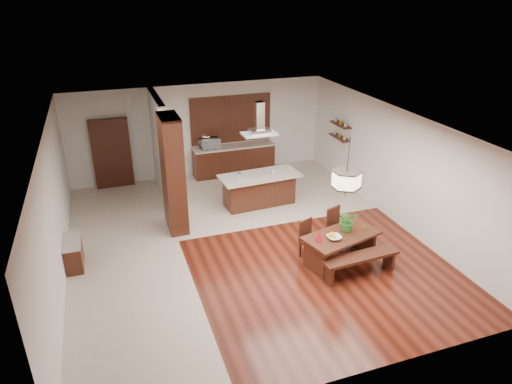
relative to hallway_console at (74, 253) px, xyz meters
name	(u,v)px	position (x,y,z in m)	size (l,w,h in m)	color
room_shell	(243,161)	(3.81, -0.20, 1.75)	(9.00, 9.04, 2.92)	#3B130A
tile_hallway	(127,262)	(1.06, -0.20, -0.31)	(2.50, 9.00, 0.01)	beige
tile_kitchen	(259,193)	(5.06, 2.30, -0.31)	(5.50, 4.00, 0.01)	beige
soffit_band	(243,125)	(3.81, -0.20, 2.57)	(8.00, 9.00, 0.02)	#412510
partition_pier	(173,174)	(2.41, 1.00, 1.14)	(0.45, 1.00, 2.90)	black
partition_stub	(160,148)	(2.41, 3.10, 1.14)	(0.18, 2.40, 2.90)	silver
hallway_console	(74,253)	(0.00, 0.00, 0.00)	(0.37, 0.88, 0.63)	black
hallway_doorway	(112,154)	(1.11, 4.20, 0.74)	(1.10, 0.20, 2.10)	black
rear_counter	(234,160)	(4.81, 4.00, 0.16)	(2.60, 0.62, 0.95)	black
kitchen_window	(231,119)	(4.81, 4.26, 1.44)	(2.60, 0.08, 1.50)	#A95F32
shelf_lower	(339,138)	(7.68, 2.40, 1.08)	(0.26, 0.90, 0.04)	black
shelf_upper	(340,125)	(7.68, 2.40, 1.49)	(0.26, 0.90, 0.04)	black
dining_table	(341,242)	(5.53, -1.74, 0.20)	(1.83, 1.24, 0.69)	black
dining_bench	(360,265)	(5.69, -2.33, -0.07)	(1.72, 0.38, 0.48)	black
dining_chair_left	(311,240)	(5.00, -1.36, 0.13)	(0.39, 0.39, 0.89)	black
dining_chair_right	(338,228)	(5.80, -1.14, 0.16)	(0.42, 0.42, 0.96)	black
pendant_lantern	(347,168)	(5.53, -1.74, 1.93)	(0.64, 0.64, 1.31)	#FFEBC3
foliage_plant	(348,221)	(5.73, -1.63, 0.62)	(0.43, 0.38, 0.48)	#2D7A28
fruit_bowl	(334,238)	(5.29, -1.87, 0.42)	(0.30, 0.30, 0.07)	beige
napkin_cone	(319,236)	(4.95, -1.82, 0.50)	(0.15, 0.15, 0.24)	#B10C1B
gold_ornament	(363,228)	(6.07, -1.74, 0.43)	(0.07, 0.07, 0.10)	gold
kitchen_island	(259,189)	(4.82, 1.57, 0.15)	(2.23, 1.08, 0.90)	black
range_hood	(259,118)	(4.82, 1.58, 2.15)	(0.90, 0.55, 0.87)	silver
island_cup	(273,172)	(5.20, 1.49, 0.63)	(0.12, 0.12, 0.09)	white
microwave	(210,143)	(4.05, 4.00, 0.80)	(0.59, 0.40, 0.32)	silver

